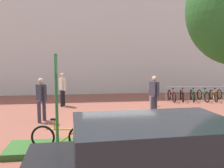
{
  "coord_description": "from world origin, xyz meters",
  "views": [
    {
      "loc": [
        -1.32,
        -8.87,
        2.48
      ],
      "look_at": [
        0.08,
        1.68,
        1.34
      ],
      "focal_mm": 38.8,
      "sensor_mm": 36.0,
      "label": 1
    }
  ],
  "objects": [
    {
      "name": "parking_sign_post",
      "position": [
        -1.94,
        -2.45,
        1.69
      ],
      "size": [
        0.08,
        0.36,
        2.59
      ],
      "color": "#2D7238",
      "rests_on": "ground"
    },
    {
      "name": "planter_strip",
      "position": [
        0.24,
        -2.45,
        0.08
      ],
      "size": [
        7.0,
        1.1,
        0.16
      ],
      "primitive_type": "cube",
      "color": "#336028",
      "rests_on": "ground"
    },
    {
      "name": "bike_at_sign",
      "position": [
        -1.84,
        -2.33,
        0.35
      ],
      "size": [
        1.67,
        0.42,
        0.86
      ],
      "color": "black",
      "rests_on": "ground"
    },
    {
      "name": "bollard_steel",
      "position": [
        2.37,
        3.28,
        0.45
      ],
      "size": [
        0.16,
        0.16,
        0.9
      ],
      "primitive_type": "cylinder",
      "color": "#ADADB2",
      "rests_on": "ground"
    },
    {
      "name": "person_suited_dark",
      "position": [
        -2.82,
        0.71,
        0.98
      ],
      "size": [
        0.44,
        0.5,
        1.72
      ],
      "color": "#383342",
      "rests_on": "ground"
    },
    {
      "name": "bike_rack_cluster",
      "position": [
        5.49,
        4.31,
        0.35
      ],
      "size": [
        3.74,
        1.78,
        0.83
      ],
      "color": "#99999E",
      "rests_on": "ground"
    },
    {
      "name": "person_suited_navy",
      "position": [
        1.86,
        1.18,
        0.98
      ],
      "size": [
        0.37,
        0.58,
        1.72
      ],
      "color": "#383342",
      "rests_on": "ground"
    },
    {
      "name": "person_casual_tan",
      "position": [
        -2.22,
        3.76,
        0.98
      ],
      "size": [
        0.39,
        0.56,
        1.72
      ],
      "color": "black",
      "rests_on": "ground"
    },
    {
      "name": "building_facade",
      "position": [
        0.0,
        8.39,
        5.0
      ],
      "size": [
        28.0,
        1.2,
        10.0
      ],
      "primitive_type": "cube",
      "color": "silver",
      "rests_on": "ground"
    },
    {
      "name": "ground_plane",
      "position": [
        0.0,
        0.0,
        0.0
      ],
      "size": [
        60.0,
        60.0,
        0.0
      ],
      "primitive_type": "plane",
      "color": "brown"
    }
  ]
}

